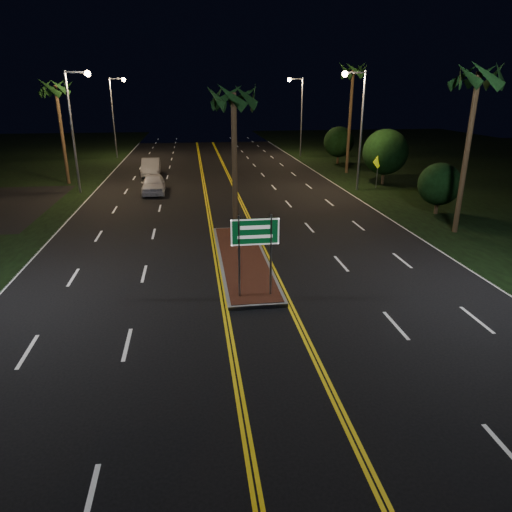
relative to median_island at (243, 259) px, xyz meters
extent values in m
plane|color=black|center=(0.00, -7.00, -0.08)|extent=(120.00, 120.00, 0.00)
cube|color=gray|center=(0.00, 0.00, -0.01)|extent=(2.25, 10.25, 0.15)
cube|color=#592819|center=(0.00, 0.00, 0.08)|extent=(2.00, 10.00, 0.02)
cylinder|color=gray|center=(-0.60, -4.20, 1.67)|extent=(0.08, 0.08, 3.20)
cylinder|color=gray|center=(0.60, -4.20, 1.67)|extent=(0.08, 0.08, 3.20)
cube|color=#07471E|center=(0.00, -4.20, 2.62)|extent=(1.80, 0.04, 1.00)
cube|color=white|center=(0.00, -4.22, 2.62)|extent=(1.80, 0.01, 1.00)
cylinder|color=gray|center=(-11.00, 17.00, 4.42)|extent=(0.18, 0.18, 9.00)
cube|color=gray|center=(-10.20, 17.00, 8.77)|extent=(1.60, 0.12, 0.12)
sphere|color=#FFBF72|center=(-9.40, 17.00, 8.67)|extent=(0.44, 0.44, 0.44)
cylinder|color=gray|center=(-11.00, 37.00, 4.42)|extent=(0.18, 0.18, 9.00)
cube|color=gray|center=(-10.20, 37.00, 8.77)|extent=(1.60, 0.12, 0.12)
sphere|color=#FFBF72|center=(-9.40, 37.00, 8.67)|extent=(0.44, 0.44, 0.44)
cylinder|color=gray|center=(11.00, 15.00, 4.42)|extent=(0.18, 0.18, 9.00)
cube|color=gray|center=(10.20, 15.00, 8.77)|extent=(1.60, 0.12, 0.12)
sphere|color=#FFBF72|center=(9.40, 15.00, 8.67)|extent=(0.44, 0.44, 0.44)
cylinder|color=gray|center=(11.00, 35.00, 4.42)|extent=(0.18, 0.18, 9.00)
cube|color=gray|center=(10.20, 35.00, 8.77)|extent=(1.60, 0.12, 0.12)
sphere|color=#FFBF72|center=(9.40, 35.00, 8.67)|extent=(0.44, 0.44, 0.44)
cylinder|color=#382819|center=(0.00, 3.50, 3.67)|extent=(0.28, 0.28, 7.50)
cylinder|color=#382819|center=(-12.80, 21.00, 3.92)|extent=(0.28, 0.28, 8.00)
cylinder|color=#382819|center=(12.50, 3.00, 4.17)|extent=(0.28, 0.28, 8.50)
cylinder|color=#382819|center=(12.80, 23.00, 4.67)|extent=(0.28, 0.28, 9.50)
cylinder|color=#382819|center=(13.50, 7.00, 0.37)|extent=(0.24, 0.24, 0.90)
sphere|color=black|center=(13.50, 7.00, 1.87)|extent=(2.70, 2.70, 2.70)
cylinder|color=#382819|center=(14.00, 17.00, 0.55)|extent=(0.24, 0.24, 1.26)
sphere|color=black|center=(14.00, 17.00, 2.65)|extent=(3.78, 3.78, 3.78)
cylinder|color=#382819|center=(13.80, 29.00, 0.46)|extent=(0.24, 0.24, 1.08)
sphere|color=black|center=(13.80, 29.00, 2.26)|extent=(3.24, 3.24, 3.24)
imported|color=white|center=(-5.24, 16.06, 0.78)|extent=(2.39, 5.26, 1.73)
imported|color=#B3B4BD|center=(-6.04, 24.43, 0.82)|extent=(2.47, 5.48, 1.80)
cylinder|color=gray|center=(12.87, 15.64, 1.10)|extent=(0.07, 0.07, 2.36)
cube|color=#F8FF0D|center=(12.87, 15.62, 2.06)|extent=(1.07, 0.46, 1.14)
camera|label=1|loc=(-2.19, -20.11, 7.51)|focal=32.00mm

